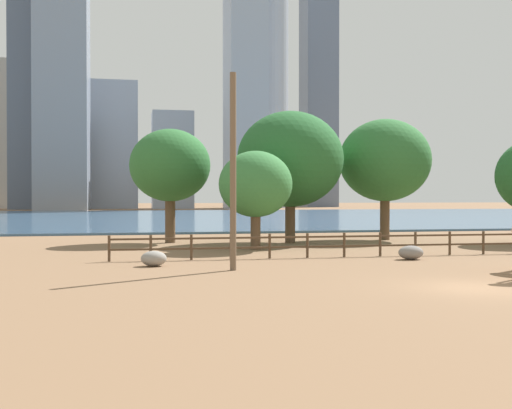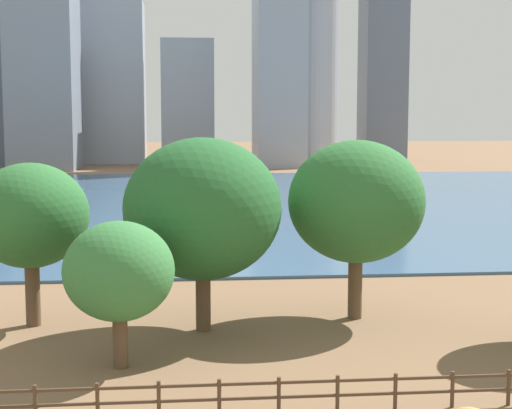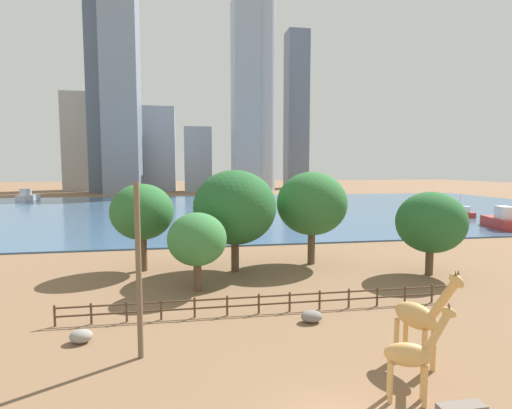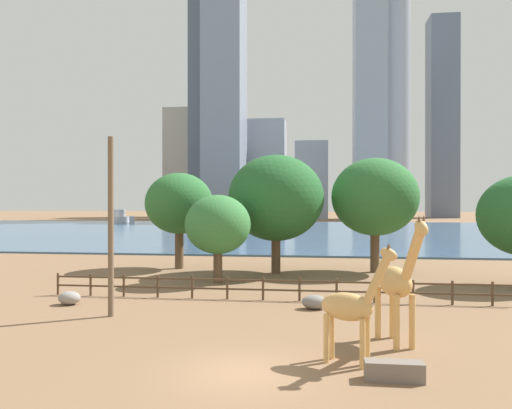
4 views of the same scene
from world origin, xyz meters
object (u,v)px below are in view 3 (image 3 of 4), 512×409
tree_center_broad (235,208)px  boulder_by_pole (312,316)px  tree_left_small (431,222)px  tree_right_small (197,239)px  tree_left_large (312,204)px  boulder_near_fence (81,336)px  utility_pole (139,272)px  boat_ferry (27,196)px  boat_tug (502,221)px  giraffe_tall (412,355)px  tree_right_tall (142,212)px  boat_sailboat (462,214)px  giraffe_companion (419,317)px

tree_center_broad → boulder_by_pole: bearing=-76.2°
tree_left_small → tree_right_small: tree_left_small is taller
tree_left_large → tree_right_small: (-11.24, -6.79, -1.95)m
tree_center_broad → tree_left_small: 17.26m
tree_left_small → tree_right_small: 20.29m
tree_left_small → boulder_by_pole: bearing=-147.4°
tree_center_broad → tree_left_large: bearing=11.5°
tree_left_small → boulder_near_fence: bearing=-160.9°
tree_center_broad → tree_right_small: bearing=-124.0°
utility_pole → boulder_by_pole: bearing=16.6°
tree_left_large → boat_ferry: size_ratio=1.12×
tree_center_broad → boat_ferry: size_ratio=1.14×
boat_tug → boulder_by_pole: bearing=143.0°
boulder_by_pole → tree_right_small: size_ratio=0.22×
giraffe_tall → tree_left_large: tree_left_large is taller
boulder_near_fence → tree_center_broad: bearing=53.2°
boulder_by_pole → tree_left_small: tree_left_small is taller
tree_right_small → tree_center_broad: bearing=56.0°
tree_right_tall → boat_tug: bearing=17.1°
boulder_by_pole → tree_left_small: 16.69m
boat_sailboat → boat_tug: boat_sailboat is taller
utility_pole → boat_tug: bearing=33.7°
boat_ferry → boat_tug: 115.53m
giraffe_tall → tree_left_small: bearing=77.9°
utility_pole → boat_tug: utility_pole is taller
giraffe_tall → boulder_by_pole: size_ratio=3.17×
boulder_near_fence → boat_ferry: boat_ferry is taller
tree_right_tall → boat_tug: size_ratio=0.96×
giraffe_tall → boat_ferry: size_ratio=0.52×
tree_right_small → boat_tug: tree_right_small is taller
tree_left_large → boat_tug: 39.07m
giraffe_tall → tree_center_broad: bearing=124.9°
giraffe_companion → boat_ferry: size_ratio=0.63×
giraffe_tall → boulder_near_fence: 16.65m
tree_left_small → utility_pole: bearing=-153.6°
boulder_near_fence → boat_sailboat: boat_sailboat is taller
tree_right_small → boat_tug: 51.92m
tree_center_broad → boat_tug: size_ratio=1.11×
boat_sailboat → utility_pole: bearing=62.2°
utility_pole → tree_left_small: size_ratio=1.18×
boulder_by_pole → tree_center_broad: 14.24m
giraffe_companion → tree_center_broad: (-6.38, 18.90, 3.41)m
boulder_near_fence → boat_tug: (53.09, 30.82, 1.00)m
tree_left_large → tree_left_small: bearing=-32.1°
giraffe_tall → tree_left_small: tree_left_small is taller
giraffe_tall → tree_left_large: 23.57m
tree_left_large → tree_right_tall: tree_left_large is taller
boat_ferry → boat_tug: boat_tug is taller
boat_sailboat → boulder_by_pole: bearing=66.2°
tree_center_broad → boat_ferry: (-48.85, 87.41, -4.50)m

